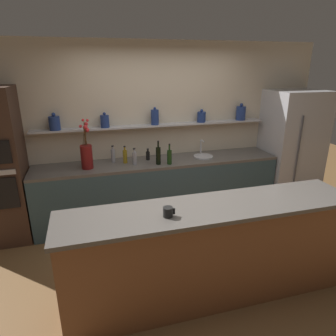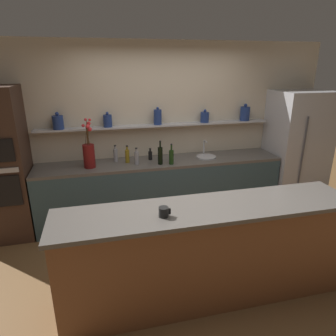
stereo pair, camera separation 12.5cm
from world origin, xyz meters
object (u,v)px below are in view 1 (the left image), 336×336
object	(u,v)px
sink_fixture	(203,155)
coffee_mug	(168,212)
bottle_oil_2	(125,156)
bottle_spirit_4	(135,158)
flower_vase	(87,154)
refrigerator	(291,149)
bottle_spirit_0	(113,155)
bottle_wine_3	(169,157)
bottle_wine_1	(158,155)
bottle_sauce_5	(148,155)

from	to	relation	value
sink_fixture	coffee_mug	bearing A→B (deg)	-120.40
bottle_oil_2	bottle_spirit_4	bearing A→B (deg)	-44.20
bottle_oil_2	coffee_mug	distance (m)	1.89
flower_vase	bottle_spirit_4	size ratio (longest dim) A/B	2.79
refrigerator	flower_vase	world-z (taller)	refrigerator
refrigerator	coffee_mug	distance (m)	3.19
bottle_spirit_0	refrigerator	bearing A→B (deg)	-3.25
refrigerator	bottle_wine_3	bearing A→B (deg)	-176.19
refrigerator	bottle_spirit_4	world-z (taller)	refrigerator
bottle_oil_2	bottle_spirit_4	xyz separation A→B (m)	(0.12, -0.11, -0.00)
bottle_wine_3	bottle_spirit_4	bearing A→B (deg)	167.68
bottle_spirit_0	bottle_oil_2	distance (m)	0.18
refrigerator	coffee_mug	size ratio (longest dim) A/B	17.66
sink_fixture	bottle_wine_3	world-z (taller)	bottle_wine_3
sink_fixture	coffee_mug	distance (m)	2.15
flower_vase	bottle_wine_1	distance (m)	0.98
bottle_wine_3	bottle_sauce_5	distance (m)	0.38
bottle_spirit_0	bottle_wine_1	distance (m)	0.66
flower_vase	bottle_oil_2	size ratio (longest dim) A/B	2.68
bottle_sauce_5	coffee_mug	bearing A→B (deg)	-97.02
refrigerator	bottle_wine_3	size ratio (longest dim) A/B	6.37
bottle_spirit_4	bottle_sauce_5	size ratio (longest dim) A/B	1.40
bottle_spirit_4	coffee_mug	bearing A→B (deg)	-90.36
bottle_wine_3	bottle_wine_1	bearing A→B (deg)	166.89
bottle_spirit_0	bottle_sauce_5	size ratio (longest dim) A/B	1.43
bottle_spirit_0	bottle_oil_2	world-z (taller)	bottle_oil_2
bottle_oil_2	coffee_mug	bearing A→B (deg)	-86.74
refrigerator	bottle_spirit_4	bearing A→B (deg)	-179.19
bottle_spirit_0	bottle_oil_2	bearing A→B (deg)	-28.29
refrigerator	bottle_oil_2	xyz separation A→B (m)	(-2.73, 0.08, 0.08)
sink_fixture	bottle_wine_1	bearing A→B (deg)	-168.30
flower_vase	bottle_spirit_0	size ratio (longest dim) A/B	2.74
refrigerator	bottle_sauce_5	world-z (taller)	refrigerator
flower_vase	bottle_spirit_4	bearing A→B (deg)	-2.48
sink_fixture	bottle_spirit_0	distance (m)	1.36
sink_fixture	bottle_oil_2	world-z (taller)	bottle_oil_2
sink_fixture	coffee_mug	world-z (taller)	sink_fixture
flower_vase	sink_fixture	xyz separation A→B (m)	(1.72, 0.06, -0.17)
sink_fixture	bottle_oil_2	xyz separation A→B (m)	(-1.19, 0.03, 0.08)
coffee_mug	bottle_sauce_5	bearing A→B (deg)	82.98
bottle_spirit_0	sink_fixture	bearing A→B (deg)	-4.88
sink_fixture	bottle_sauce_5	xyz separation A→B (m)	(-0.85, 0.09, 0.05)
bottle_oil_2	bottle_wine_3	distance (m)	0.64
flower_vase	bottle_wine_3	size ratio (longest dim) A/B	2.28
flower_vase	bottle_spirit_0	bearing A→B (deg)	25.27
coffee_mug	bottle_wine_3	bearing A→B (deg)	73.51
flower_vase	bottle_sauce_5	world-z (taller)	flower_vase
bottle_wine_3	bottle_oil_2	bearing A→B (deg)	159.84
refrigerator	bottle_spirit_4	xyz separation A→B (m)	(-2.62, -0.04, 0.08)
bottle_oil_2	bottle_spirit_0	bearing A→B (deg)	151.71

